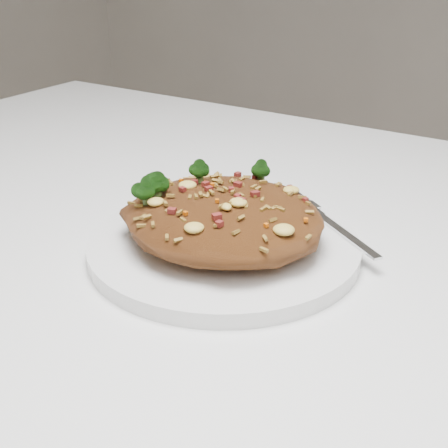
# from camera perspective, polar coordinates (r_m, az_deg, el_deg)

# --- Properties ---
(dining_table) EXTENTS (1.20, 0.80, 0.75)m
(dining_table) POSITION_cam_1_polar(r_m,az_deg,el_deg) (0.67, -0.26, -7.05)
(dining_table) COLOR white
(dining_table) RESTS_ON ground
(plate) EXTENTS (0.24, 0.24, 0.01)m
(plate) POSITION_cam_1_polar(r_m,az_deg,el_deg) (0.56, -0.00, -2.02)
(plate) COLOR white
(plate) RESTS_ON dining_table
(fried_rice) EXTENTS (0.18, 0.17, 0.06)m
(fried_rice) POSITION_cam_1_polar(r_m,az_deg,el_deg) (0.55, -0.11, 1.34)
(fried_rice) COLOR brown
(fried_rice) RESTS_ON plate
(fork) EXTENTS (0.14, 0.10, 0.00)m
(fork) POSITION_cam_1_polar(r_m,az_deg,el_deg) (0.59, 9.88, -0.06)
(fork) COLOR silver
(fork) RESTS_ON plate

